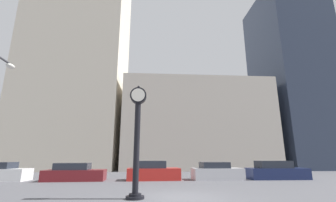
# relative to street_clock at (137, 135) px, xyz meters

# --- Properties ---
(ground_plane) EXTENTS (200.00, 200.00, 0.00)m
(ground_plane) POSITION_rel_street_clock_xyz_m (1.94, 0.20, -2.69)
(ground_plane) COLOR #515156
(building_tall_tower) EXTENTS (14.25, 12.00, 41.78)m
(building_tall_tower) POSITION_rel_street_clock_xyz_m (-11.29, 24.20, 18.21)
(building_tall_tower) COLOR beige
(building_tall_tower) RESTS_ON ground_plane
(building_storefront_row) EXTENTS (21.11, 12.00, 12.70)m
(building_storefront_row) POSITION_rel_street_clock_xyz_m (7.21, 24.20, 3.67)
(building_storefront_row) COLOR beige
(building_storefront_row) RESTS_ON ground_plane
(building_glass_modern) EXTENTS (9.50, 12.00, 29.78)m
(building_glass_modern) POSITION_rel_street_clock_xyz_m (23.99, 24.20, 12.21)
(building_glass_modern) COLOR #2D384C
(building_glass_modern) RESTS_ON ground_plane
(street_clock) EXTENTS (0.80, 0.80, 5.05)m
(street_clock) POSITION_rel_street_clock_xyz_m (0.00, 0.00, 0.00)
(street_clock) COLOR black
(street_clock) RESTS_ON ground_plane
(car_maroon) EXTENTS (4.51, 2.06, 1.30)m
(car_maroon) POSITION_rel_street_clock_xyz_m (-5.15, 7.92, -2.13)
(car_maroon) COLOR maroon
(car_maroon) RESTS_ON ground_plane
(car_red) EXTENTS (4.18, 2.10, 1.45)m
(car_red) POSITION_rel_street_clock_xyz_m (0.78, 8.13, -2.07)
(car_red) COLOR red
(car_red) RESTS_ON ground_plane
(car_silver) EXTENTS (3.98, 1.98, 1.35)m
(car_silver) POSITION_rel_street_clock_xyz_m (5.86, 8.14, -2.11)
(car_silver) COLOR #BCBCC1
(car_silver) RESTS_ON ground_plane
(car_navy) EXTENTS (4.71, 1.77, 1.44)m
(car_navy) POSITION_rel_street_clock_xyz_m (10.78, 8.09, -2.08)
(car_navy) COLOR #19234C
(car_navy) RESTS_ON ground_plane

